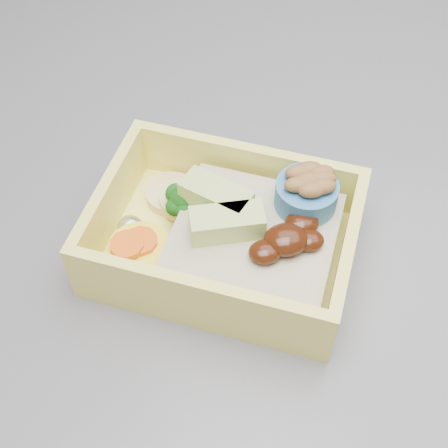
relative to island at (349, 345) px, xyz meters
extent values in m
plane|color=silver|center=(0.00, 0.10, -0.46)|extent=(3.50, 3.50, 0.00)
cube|color=brown|center=(0.00, 0.00, -0.02)|extent=(1.20, 0.80, 0.88)
cube|color=#38383D|center=(0.00, 0.00, 0.44)|extent=(1.24, 0.84, 0.04)
cube|color=#F8EE66|center=(-0.21, -0.13, 0.46)|extent=(0.24, 0.21, 0.01)
cube|color=#F8EE66|center=(-0.18, -0.07, 0.49)|extent=(0.18, 0.09, 0.05)
cube|color=#F8EE66|center=(-0.24, -0.19, 0.49)|extent=(0.18, 0.09, 0.05)
cube|color=#F8EE66|center=(-0.12, -0.17, 0.49)|extent=(0.06, 0.12, 0.05)
cube|color=#F8EE66|center=(-0.30, -0.09, 0.49)|extent=(0.06, 0.12, 0.05)
cube|color=tan|center=(-0.19, -0.14, 0.48)|extent=(0.15, 0.15, 0.03)
ellipsoid|color=black|center=(-0.17, -0.16, 0.51)|extent=(0.04, 0.04, 0.02)
ellipsoid|color=black|center=(-0.15, -0.14, 0.50)|extent=(0.03, 0.03, 0.01)
ellipsoid|color=black|center=(-0.19, -0.16, 0.50)|extent=(0.03, 0.03, 0.01)
ellipsoid|color=black|center=(-0.15, -0.16, 0.50)|extent=(0.03, 0.03, 0.01)
cube|color=#B7D56F|center=(-0.21, -0.14, 0.51)|extent=(0.06, 0.03, 0.02)
cube|color=#B7D56F|center=(-0.21, -0.11, 0.51)|extent=(0.06, 0.05, 0.02)
cylinder|color=#6DAA5B|center=(-0.24, -0.10, 0.48)|extent=(0.01, 0.01, 0.02)
sphere|color=#135012|center=(-0.24, -0.10, 0.50)|extent=(0.02, 0.02, 0.02)
sphere|color=#135012|center=(-0.23, -0.10, 0.49)|extent=(0.02, 0.02, 0.02)
sphere|color=#135012|center=(-0.24, -0.09, 0.49)|extent=(0.02, 0.02, 0.02)
sphere|color=#135012|center=(-0.24, -0.11, 0.49)|extent=(0.02, 0.02, 0.02)
sphere|color=#135012|center=(-0.25, -0.10, 0.49)|extent=(0.02, 0.02, 0.02)
sphere|color=#135012|center=(-0.24, -0.09, 0.49)|extent=(0.02, 0.02, 0.02)
cylinder|color=yellow|center=(-0.28, -0.14, 0.48)|extent=(0.05, 0.05, 0.02)
cylinder|color=#E95A13|center=(-0.27, -0.13, 0.49)|extent=(0.03, 0.03, 0.00)
cylinder|color=#E95A13|center=(-0.28, -0.14, 0.49)|extent=(0.03, 0.03, 0.00)
cylinder|color=tan|center=(-0.25, -0.07, 0.47)|extent=(0.04, 0.04, 0.01)
cylinder|color=tan|center=(-0.24, -0.08, 0.48)|extent=(0.04, 0.04, 0.01)
ellipsoid|color=silver|center=(-0.21, -0.08, 0.48)|extent=(0.02, 0.02, 0.02)
ellipsoid|color=silver|center=(-0.28, -0.11, 0.48)|extent=(0.02, 0.02, 0.02)
cylinder|color=teal|center=(-0.15, -0.12, 0.51)|extent=(0.05, 0.05, 0.02)
ellipsoid|color=brown|center=(-0.15, -0.12, 0.53)|extent=(0.02, 0.02, 0.01)
ellipsoid|color=brown|center=(-0.14, -0.12, 0.53)|extent=(0.02, 0.02, 0.01)
ellipsoid|color=brown|center=(-0.15, -0.11, 0.53)|extent=(0.02, 0.02, 0.01)
ellipsoid|color=brown|center=(-0.15, -0.13, 0.53)|extent=(0.02, 0.02, 0.01)
ellipsoid|color=brown|center=(-0.15, -0.12, 0.53)|extent=(0.02, 0.02, 0.01)
ellipsoid|color=brown|center=(-0.14, -0.13, 0.53)|extent=(0.02, 0.02, 0.01)
ellipsoid|color=brown|center=(-0.14, -0.11, 0.53)|extent=(0.02, 0.02, 0.01)
ellipsoid|color=brown|center=(-0.14, -0.11, 0.53)|extent=(0.02, 0.02, 0.01)
camera|label=1|loc=(-0.25, -0.42, 0.87)|focal=50.00mm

